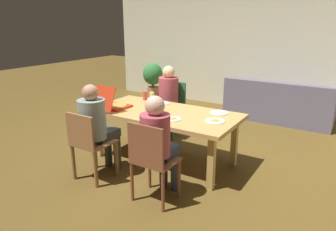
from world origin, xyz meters
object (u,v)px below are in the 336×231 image
object	(u,v)px
pizza_box_0	(114,105)
drinking_glass_1	(145,96)
person_0	(158,139)
chair_2	(89,144)
dining_table	(164,117)
plate_0	(161,103)
plate_2	(173,119)
person_1	(167,96)
potted_plant	(153,77)
plate_1	(219,113)
plate_3	(215,121)
person_2	(96,123)
chair_1	(171,107)
drinking_glass_0	(152,96)
couch	(278,106)
chair_0	(151,158)

from	to	relation	value
pizza_box_0	drinking_glass_1	xyz separation A→B (m)	(0.10, 0.62, 0.02)
person_0	chair_2	size ratio (longest dim) A/B	1.34
dining_table	plate_0	xyz separation A→B (m)	(-0.27, 0.33, 0.08)
chair_2	plate_2	size ratio (longest dim) A/B	4.14
person_1	person_0	bearing A→B (deg)	-60.42
plate_2	potted_plant	bearing A→B (deg)	128.37
dining_table	person_0	bearing A→B (deg)	-61.11
dining_table	plate_2	size ratio (longest dim) A/B	9.54
plate_0	plate_1	bearing A→B (deg)	0.19
plate_1	person_1	bearing A→B (deg)	157.38
pizza_box_0	potted_plant	world-z (taller)	pizza_box_0
plate_2	plate_3	world-z (taller)	same
person_2	pizza_box_0	bearing A→B (deg)	111.02
pizza_box_0	plate_0	bearing A→B (deg)	53.81
person_0	person_2	size ratio (longest dim) A/B	0.99
person_2	plate_0	size ratio (longest dim) A/B	4.79
plate_2	chair_1	bearing A→B (deg)	122.36
drinking_glass_0	couch	distance (m)	2.79
person_2	pizza_box_0	world-z (taller)	person_2
person_0	pizza_box_0	distance (m)	1.30
person_1	couch	distance (m)	2.44
drinking_glass_1	potted_plant	world-z (taller)	potted_plant
chair_0	plate_3	world-z (taller)	chair_0
chair_0	plate_3	size ratio (longest dim) A/B	3.75
person_0	person_1	bearing A→B (deg)	119.58
chair_0	person_2	bearing A→B (deg)	170.10
plate_3	chair_1	bearing A→B (deg)	141.45
person_0	plate_1	size ratio (longest dim) A/B	4.82
chair_2	dining_table	bearing A→B (deg)	63.75
dining_table	person_2	xyz separation A→B (m)	(-0.47, -0.81, 0.06)
person_0	couch	world-z (taller)	person_0
plate_1	couch	size ratio (longest dim) A/B	0.12
drinking_glass_1	couch	world-z (taller)	drinking_glass_1
plate_1	chair_0	bearing A→B (deg)	-98.75
pizza_box_0	potted_plant	distance (m)	3.58
dining_table	plate_3	size ratio (longest dim) A/B	8.29
dining_table	person_1	size ratio (longest dim) A/B	1.68
person_2	person_0	bearing A→B (deg)	-1.40
dining_table	person_0	world-z (taller)	person_0
chair_0	potted_plant	xyz separation A→B (m)	(-2.72, 3.95, 0.01)
plate_3	drinking_glass_1	bearing A→B (deg)	163.44
chair_1	chair_2	distance (m)	1.91
drinking_glass_0	person_0	bearing A→B (deg)	-52.70
pizza_box_0	plate_2	distance (m)	0.98
pizza_box_0	drinking_glass_0	xyz separation A→B (m)	(0.20, 0.65, 0.02)
person_0	couch	size ratio (longest dim) A/B	0.59
potted_plant	chair_2	bearing A→B (deg)	-65.57
chair_0	plate_3	distance (m)	1.02
couch	potted_plant	size ratio (longest dim) A/B	2.27
plate_2	drinking_glass_0	world-z (taller)	drinking_glass_0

